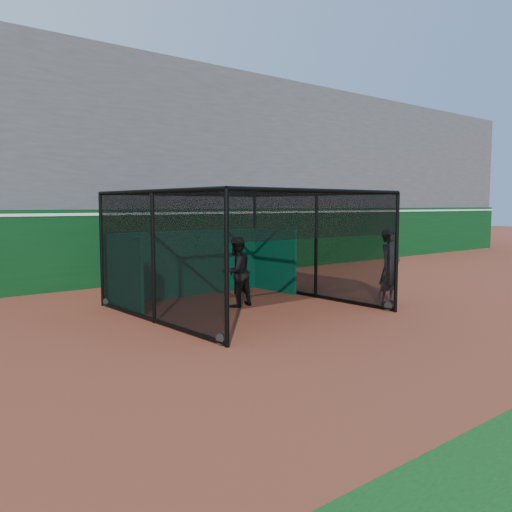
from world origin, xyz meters
TOP-DOWN VIEW (x-y plane):
  - ground at (0.00, 0.00)m, footprint 120.00×120.00m
  - outfield_wall at (0.00, 8.50)m, footprint 50.00×0.50m
  - grandstand at (0.00, 12.27)m, footprint 50.00×7.85m
  - batting_cage at (0.89, 2.57)m, footprint 5.28×5.54m
  - batter at (0.93, 2.94)m, footprint 0.96×0.78m
  - on_deck_player at (4.28, 0.60)m, footprint 0.78×0.56m

SIDE VIEW (x-z plane):
  - ground at x=0.00m, z-range 0.00..0.00m
  - batter at x=0.93m, z-range 0.00..1.83m
  - on_deck_player at x=4.28m, z-range 0.00..2.01m
  - outfield_wall at x=0.00m, z-range 0.04..2.54m
  - batting_cage at x=0.89m, z-range 0.00..2.94m
  - grandstand at x=0.00m, z-range 0.00..8.95m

